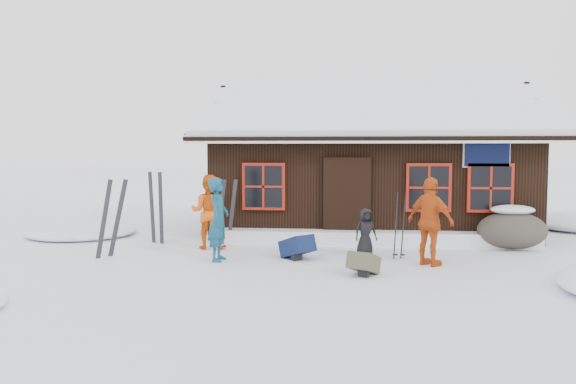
% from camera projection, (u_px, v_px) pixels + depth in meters
% --- Properties ---
extents(ground, '(120.00, 120.00, 0.00)m').
position_uv_depth(ground, '(301.00, 263.00, 11.09)').
color(ground, white).
rests_on(ground, ground).
extents(mountain_hut, '(8.90, 6.09, 4.42)m').
position_uv_depth(mountain_hut, '(369.00, 173.00, 15.75)').
color(mountain_hut, black).
rests_on(mountain_hut, ground).
extents(snow_drift, '(7.60, 0.60, 0.35)m').
position_uv_depth(snow_drift, '(372.00, 238.00, 13.15)').
color(snow_drift, white).
rests_on(snow_drift, ground).
extents(snow_mounds, '(20.60, 13.20, 0.48)m').
position_uv_depth(snow_mounds, '(380.00, 248.00, 12.77)').
color(snow_mounds, white).
rests_on(snow_mounds, ground).
extents(skier_teal, '(0.41, 0.62, 1.68)m').
position_uv_depth(skier_teal, '(218.00, 219.00, 11.24)').
color(skier_teal, navy).
rests_on(skier_teal, ground).
extents(skier_orange_left, '(0.82, 0.65, 1.67)m').
position_uv_depth(skier_orange_left, '(208.00, 212.00, 12.65)').
color(skier_orange_left, '#DD580F').
rests_on(skier_orange_left, ground).
extents(skier_orange_right, '(1.02, 0.99, 1.71)m').
position_uv_depth(skier_orange_right, '(431.00, 222.00, 10.75)').
color(skier_orange_right, '#C34A14').
rests_on(skier_orange_right, ground).
extents(skier_crouched, '(0.57, 0.47, 1.00)m').
position_uv_depth(skier_crouched, '(366.00, 232.00, 11.89)').
color(skier_crouched, black).
rests_on(skier_crouched, ground).
extents(boulder, '(1.53, 1.15, 0.89)m').
position_uv_depth(boulder, '(512.00, 229.00, 12.63)').
color(boulder, '#4C453C').
rests_on(boulder, ground).
extents(ski_pair_left, '(0.59, 0.41, 1.67)m').
position_uv_depth(ski_pair_left, '(111.00, 219.00, 11.68)').
color(ski_pair_left, black).
rests_on(ski_pair_left, ground).
extents(ski_pair_mid, '(0.42, 0.21, 1.76)m').
position_uv_depth(ski_pair_mid, '(156.00, 209.00, 13.42)').
color(ski_pair_mid, black).
rests_on(ski_pair_mid, ground).
extents(ski_pair_right, '(0.53, 0.19, 1.59)m').
position_uv_depth(ski_pair_right, '(226.00, 213.00, 13.24)').
color(ski_pair_right, black).
rests_on(ski_pair_right, ground).
extents(ski_poles, '(0.25, 0.12, 1.40)m').
position_uv_depth(ski_poles, '(399.00, 227.00, 11.47)').
color(ski_poles, black).
rests_on(ski_poles, ground).
extents(backpack_blue, '(0.78, 0.79, 0.35)m').
position_uv_depth(backpack_blue, '(297.00, 250.00, 11.49)').
color(backpack_blue, '#0F1C41').
rests_on(backpack_blue, ground).
extents(backpack_olive, '(0.63, 0.69, 0.30)m').
position_uv_depth(backpack_olive, '(364.00, 267.00, 9.98)').
color(backpack_olive, '#494934').
rests_on(backpack_olive, ground).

